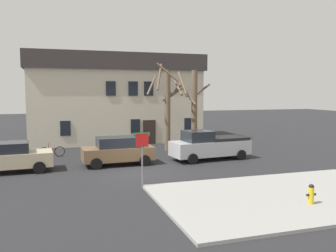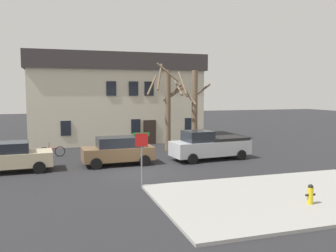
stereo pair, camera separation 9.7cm
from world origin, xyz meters
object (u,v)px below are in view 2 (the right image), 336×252
object	(u,v)px
pickup_truck_silver	(210,145)
fire_hydrant	(310,194)
building_main	(116,98)
bicycle_leaning	(52,152)
tree_bare_mid	(193,106)
tree_bare_near	(167,106)
street_sign_pole	(142,149)
car_brown_wagon	(118,150)
car_beige_sedan	(9,157)

from	to	relation	value
pickup_truck_silver	fire_hydrant	size ratio (longest dim) A/B	6.92
pickup_truck_silver	building_main	bearing A→B (deg)	111.46
bicycle_leaning	tree_bare_mid	bearing A→B (deg)	1.32
tree_bare_near	street_sign_pole	xyz separation A→B (m)	(-4.39, -10.09, -1.61)
car_brown_wagon	bicycle_leaning	bearing A→B (deg)	133.80
pickup_truck_silver	street_sign_pole	size ratio (longest dim) A/B	2.07
pickup_truck_silver	street_sign_pole	xyz separation A→B (m)	(-5.97, -5.62, 0.90)
car_beige_sedan	fire_hydrant	distance (m)	15.78
tree_bare_near	car_brown_wagon	distance (m)	6.80
car_brown_wagon	tree_bare_near	bearing A→B (deg)	43.98
street_sign_pole	bicycle_leaning	xyz separation A→B (m)	(-4.09, 9.83, -1.49)
tree_bare_mid	street_sign_pole	distance (m)	12.11
pickup_truck_silver	fire_hydrant	xyz separation A→B (m)	(-0.29, -10.28, -0.42)
pickup_truck_silver	bicycle_leaning	size ratio (longest dim) A/B	3.12
building_main	pickup_truck_silver	distance (m)	12.51
car_beige_sedan	tree_bare_mid	bearing A→B (deg)	19.43
tree_bare_mid	pickup_truck_silver	world-z (taller)	tree_bare_mid
bicycle_leaning	pickup_truck_silver	bearing A→B (deg)	-22.71
building_main	tree_bare_mid	world-z (taller)	building_main
tree_bare_near	pickup_truck_silver	world-z (taller)	tree_bare_near
tree_bare_near	car_brown_wagon	size ratio (longest dim) A/B	1.53
building_main	tree_bare_mid	xyz separation A→B (m)	(5.00, -6.84, -0.61)
building_main	tree_bare_near	xyz separation A→B (m)	(2.86, -6.82, -0.52)
bicycle_leaning	tree_bare_near	bearing A→B (deg)	1.74
bicycle_leaning	building_main	bearing A→B (deg)	51.53
fire_hydrant	street_sign_pole	world-z (taller)	street_sign_pole
tree_bare_near	car_brown_wagon	bearing A→B (deg)	-136.02
car_brown_wagon	pickup_truck_silver	distance (m)	6.12
tree_bare_mid	car_brown_wagon	distance (m)	8.35
building_main	car_brown_wagon	xyz separation A→B (m)	(-1.68, -11.20, -3.08)
pickup_truck_silver	street_sign_pole	world-z (taller)	street_sign_pole
car_beige_sedan	bicycle_leaning	xyz separation A→B (m)	(2.27, 4.30, -0.49)
pickup_truck_silver	bicycle_leaning	xyz separation A→B (m)	(-10.07, 4.21, -0.59)
fire_hydrant	car_brown_wagon	bearing A→B (deg)	119.34
tree_bare_mid	pickup_truck_silver	size ratio (longest dim) A/B	1.13
car_beige_sedan	fire_hydrant	bearing A→B (deg)	-40.21
building_main	street_sign_pole	bearing A→B (deg)	-95.19
building_main	fire_hydrant	distance (m)	22.24
pickup_truck_silver	fire_hydrant	distance (m)	10.29
building_main	car_brown_wagon	size ratio (longest dim) A/B	3.53
tree_bare_near	bicycle_leaning	distance (m)	9.04
car_beige_sedan	street_sign_pole	size ratio (longest dim) A/B	1.81
car_beige_sedan	street_sign_pole	xyz separation A→B (m)	(6.36, -5.53, 1.00)
tree_bare_mid	building_main	bearing A→B (deg)	126.17
car_beige_sedan	building_main	bearing A→B (deg)	55.25
fire_hydrant	building_main	bearing A→B (deg)	100.89
tree_bare_near	tree_bare_mid	bearing A→B (deg)	-0.33
building_main	bicycle_leaning	distance (m)	9.74
building_main	car_brown_wagon	distance (m)	11.74
building_main	car_beige_sedan	distance (m)	14.20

